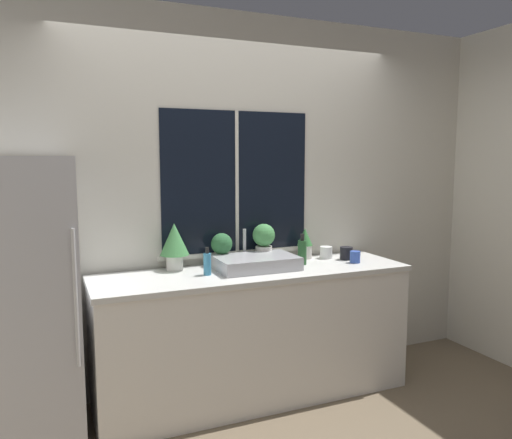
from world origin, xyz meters
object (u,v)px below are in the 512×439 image
(refrigerator, at_px, (14,302))
(potted_plant_center_left, at_px, (222,248))
(bottle_tall, at_px, (302,252))
(mug_black, at_px, (346,253))
(soap_bottle, at_px, (207,263))
(sink, at_px, (256,262))
(potted_plant_center_right, at_px, (264,240))
(potted_plant_far_right, at_px, (305,243))
(mug_blue, at_px, (355,257))
(potted_plant_far_left, at_px, (174,242))
(mug_white, at_px, (326,252))

(refrigerator, bearing_deg, potted_plant_center_left, 7.88)
(bottle_tall, height_order, mug_black, bottle_tall)
(bottle_tall, bearing_deg, soap_bottle, -176.48)
(sink, distance_m, potted_plant_center_right, 0.27)
(sink, xyz_separation_m, potted_plant_center_right, (0.15, 0.19, 0.12))
(potted_plant_far_right, xyz_separation_m, mug_blue, (0.26, -0.29, -0.08))
(refrigerator, distance_m, mug_blue, 2.27)
(potted_plant_far_left, distance_m, potted_plant_center_right, 0.67)
(sink, bearing_deg, mug_blue, -7.23)
(soap_bottle, bearing_deg, potted_plant_far_right, 15.11)
(refrigerator, xyz_separation_m, bottle_tall, (1.88, -0.00, 0.16))
(potted_plant_far_right, relative_size, mug_white, 2.45)
(potted_plant_center_left, bearing_deg, mug_blue, -17.04)
(sink, height_order, mug_black, sink)
(potted_plant_center_right, relative_size, mug_black, 2.99)
(mug_black, bearing_deg, mug_white, 138.94)
(potted_plant_far_right, height_order, bottle_tall, potted_plant_far_right)
(sink, distance_m, potted_plant_far_left, 0.58)
(soap_bottle, bearing_deg, mug_blue, -2.90)
(soap_bottle, relative_size, mug_blue, 2.14)
(mug_blue, bearing_deg, mug_white, 115.54)
(potted_plant_center_right, distance_m, mug_blue, 0.68)
(mug_black, bearing_deg, refrigerator, -179.37)
(bottle_tall, relative_size, mug_white, 2.36)
(sink, bearing_deg, mug_white, 11.68)
(refrigerator, bearing_deg, mug_blue, -2.57)
(sink, bearing_deg, potted_plant_far_left, 159.95)
(potted_plant_far_right, bearing_deg, mug_blue, -47.42)
(refrigerator, xyz_separation_m, potted_plant_far_left, (0.99, 0.18, 0.26))
(refrigerator, relative_size, potted_plant_far_right, 7.24)
(potted_plant_center_right, height_order, bottle_tall, potted_plant_center_right)
(refrigerator, bearing_deg, bottle_tall, -0.02)
(potted_plant_far_left, height_order, mug_blue, potted_plant_far_left)
(potted_plant_center_right, xyz_separation_m, soap_bottle, (-0.51, -0.23, -0.09))
(potted_plant_center_right, bearing_deg, potted_plant_far_right, 0.00)
(sink, height_order, mug_white, sink)
(potted_plant_center_left, relative_size, bottle_tall, 1.05)
(sink, height_order, potted_plant_far_right, sink)
(potted_plant_far_right, relative_size, soap_bottle, 1.26)
(soap_bottle, bearing_deg, mug_white, 9.70)
(soap_bottle, height_order, bottle_tall, bottle_tall)
(sink, xyz_separation_m, mug_white, (0.64, 0.13, -0.00))
(refrigerator, bearing_deg, sink, -0.25)
(potted_plant_center_right, relative_size, bottle_tall, 1.28)
(mug_white, bearing_deg, bottle_tall, -155.34)
(potted_plant_far_left, height_order, potted_plant_center_right, potted_plant_far_left)
(potted_plant_center_left, relative_size, mug_black, 2.46)
(sink, relative_size, potted_plant_far_left, 1.71)
(potted_plant_center_left, bearing_deg, bottle_tall, -18.65)
(mug_blue, bearing_deg, bottle_tall, 165.29)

